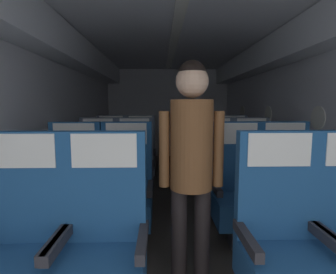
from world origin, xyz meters
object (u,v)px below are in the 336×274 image
(seat_d_left_window, at_px, (111,157))
(seat_d_left_aisle, at_px, (140,157))
(seat_a_left_window, at_px, (20,250))
(seat_d_right_window, at_px, (205,156))
(seat_b_right_aisle, at_px, (286,193))
(seat_c_right_window, at_px, (216,169))
(seat_a_right_window, at_px, (282,246))
(seat_b_right_window, at_px, (238,193))
(flight_attendant, at_px, (191,155))
(seat_c_left_window, at_px, (98,170))
(seat_c_left_aisle, at_px, (135,170))
(seat_c_right_aisle, at_px, (252,170))
(seat_d_right_aisle, at_px, (234,156))
(seat_a_left_aisle, at_px, (104,249))
(seat_b_left_aisle, at_px, (126,194))
(seat_b_left_window, at_px, (73,195))

(seat_d_left_window, xyz_separation_m, seat_d_left_aisle, (0.47, -0.01, 0.00))
(seat_a_left_window, height_order, seat_d_right_window, same)
(seat_b_right_aisle, height_order, seat_d_left_aisle, same)
(seat_b_right_aisle, height_order, seat_d_right_window, same)
(seat_d_left_aisle, bearing_deg, seat_b_right_aisle, -50.18)
(seat_c_right_window, bearing_deg, seat_a_right_window, -90.17)
(seat_b_right_window, bearing_deg, seat_b_right_aisle, 1.28)
(seat_d_right_window, relative_size, flight_attendant, 0.72)
(seat_c_left_window, distance_m, flight_attendant, 1.93)
(seat_c_left_aisle, height_order, seat_d_right_window, same)
(seat_c_right_aisle, relative_size, seat_d_right_aisle, 1.00)
(seat_a_left_aisle, height_order, seat_c_left_window, same)
(seat_b_right_aisle, xyz_separation_m, seat_d_right_window, (-0.47, 1.84, 0.00))
(seat_d_left_aisle, bearing_deg, seat_c_right_aisle, -31.24)
(seat_a_right_window, bearing_deg, seat_a_left_aisle, -179.94)
(seat_a_left_aisle, relative_size, seat_b_left_aisle, 1.00)
(seat_a_right_window, bearing_deg, seat_c_right_aisle, 75.62)
(seat_c_right_aisle, bearing_deg, seat_a_right_window, -104.38)
(seat_b_right_window, relative_size, seat_d_left_window, 1.00)
(seat_c_left_aisle, bearing_deg, seat_c_right_window, -0.03)
(seat_a_left_aisle, height_order, seat_c_right_window, same)
(seat_a_left_aisle, xyz_separation_m, seat_c_right_aisle, (1.51, 1.84, 0.00))
(seat_a_right_window, bearing_deg, seat_b_left_aisle, 137.59)
(seat_c_left_aisle, distance_m, seat_d_right_aisle, 1.78)
(seat_c_right_aisle, distance_m, seat_d_left_aisle, 1.76)
(seat_b_left_window, distance_m, seat_b_right_window, 1.53)
(seat_b_right_aisle, xyz_separation_m, seat_c_right_window, (-0.48, 0.92, 0.00))
(seat_b_right_aisle, distance_m, seat_c_left_window, 2.19)
(seat_b_right_aisle, bearing_deg, seat_d_left_window, 137.47)
(seat_a_left_aisle, xyz_separation_m, seat_c_left_aisle, (-0.01, 1.86, 0.00))
(seat_b_right_window, distance_m, seat_c_left_window, 1.78)
(seat_c_right_window, bearing_deg, seat_b_left_window, -148.25)
(seat_a_left_window, height_order, flight_attendant, flight_attendant)
(seat_c_right_window, height_order, seat_d_left_aisle, same)
(seat_a_left_aisle, relative_size, seat_a_right_window, 1.00)
(seat_d_right_window, bearing_deg, seat_a_left_aisle, -110.62)
(seat_b_right_aisle, height_order, seat_d_right_aisle, same)
(seat_d_right_aisle, distance_m, seat_d_right_window, 0.48)
(seat_c_left_aisle, xyz_separation_m, seat_c_right_aisle, (1.51, -0.02, 0.00))
(seat_b_left_aisle, distance_m, seat_b_right_window, 1.05)
(seat_a_left_window, xyz_separation_m, seat_c_left_aisle, (0.47, 1.86, 0.00))
(seat_b_right_aisle, bearing_deg, seat_d_right_window, 104.27)
(seat_a_left_window, bearing_deg, seat_a_left_aisle, -0.42)
(seat_a_right_window, distance_m, flight_attendant, 0.76)
(seat_d_left_aisle, relative_size, seat_d_right_aisle, 1.00)
(seat_a_left_window, height_order, seat_d_left_window, same)
(seat_d_right_aisle, bearing_deg, seat_c_left_window, -155.38)
(seat_b_left_aisle, distance_m, seat_d_left_window, 1.89)
(seat_b_right_aisle, distance_m, seat_d_left_aisle, 2.37)
(seat_a_left_aisle, distance_m, flight_attendant, 0.78)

